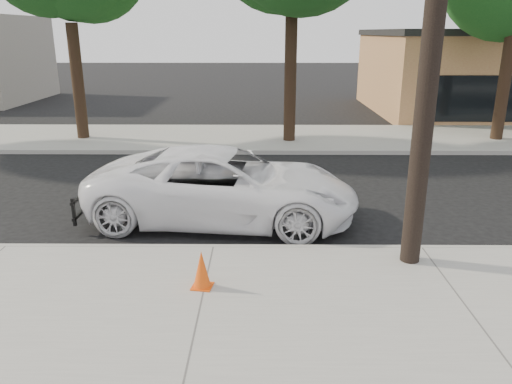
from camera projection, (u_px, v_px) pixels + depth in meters
ground at (222, 215)px, 11.65m from camera, size 120.00×120.00×0.00m
near_sidewalk at (200, 310)px, 7.53m from camera, size 90.00×4.40×0.15m
far_sidewalk at (238, 138)px, 19.71m from camera, size 90.00×5.00×0.15m
curb_near at (213, 249)px, 9.62m from camera, size 90.00×0.12×0.16m
police_cruiser at (224, 186)px, 11.08m from camera, size 6.16×3.32×1.64m
traffic_cone at (202, 270)px, 7.97m from camera, size 0.37×0.37×0.63m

